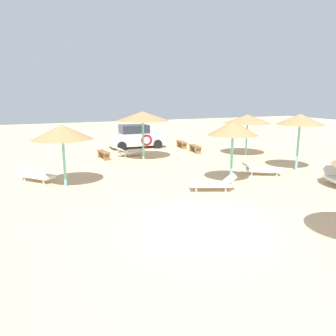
% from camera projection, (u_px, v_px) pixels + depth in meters
% --- Properties ---
extents(ground_plane, '(80.00, 80.00, 0.00)m').
position_uv_depth(ground_plane, '(207.00, 226.00, 10.11)').
color(ground_plane, '#DBBA8C').
extents(parasol_0, '(2.57, 2.57, 2.68)m').
position_uv_depth(parasol_0, '(62.00, 132.00, 13.96)').
color(parasol_0, '#6BC6BC').
rests_on(parasol_0, ground).
extents(parasol_1, '(2.20, 2.20, 2.81)m').
position_uv_depth(parasol_1, '(233.00, 128.00, 14.39)').
color(parasol_1, '#6BC6BC').
rests_on(parasol_1, ground).
extents(parasol_4, '(2.43, 2.43, 2.94)m').
position_uv_depth(parasol_4, '(300.00, 120.00, 17.03)').
color(parasol_4, '#6BC6BC').
rests_on(parasol_4, ground).
extents(parasol_6, '(3.19, 3.19, 2.92)m').
position_uv_depth(parasol_6, '(143.00, 116.00, 19.86)').
color(parasol_6, '#6BC6BC').
rests_on(parasol_6, ground).
extents(parasol_9, '(3.06, 3.06, 2.65)m').
position_uv_depth(parasol_9, '(248.00, 119.00, 21.36)').
color(parasol_9, '#6BC6BC').
rests_on(parasol_9, ground).
extents(lounger_0, '(1.70, 1.83, 0.77)m').
position_uv_depth(lounger_0, '(35.00, 174.00, 15.25)').
color(lounger_0, silver).
rests_on(lounger_0, ground).
extents(lounger_1, '(1.99, 1.31, 0.71)m').
position_uv_depth(lounger_1, '(214.00, 183.00, 13.74)').
color(lounger_1, silver).
rests_on(lounger_1, ground).
extents(lounger_4, '(1.97, 1.52, 0.63)m').
position_uv_depth(lounger_4, '(261.00, 169.00, 16.43)').
color(lounger_4, silver).
rests_on(lounger_4, ground).
extents(lounger_6, '(2.01, 1.08, 0.64)m').
position_uv_depth(lounger_6, '(130.00, 151.00, 21.49)').
color(lounger_6, silver).
rests_on(lounger_6, ground).
extents(bench_0, '(0.54, 1.53, 0.49)m').
position_uv_depth(bench_0, '(182.00, 143.00, 24.72)').
color(bench_0, brown).
rests_on(bench_0, ground).
extents(bench_1, '(0.55, 1.53, 0.49)m').
position_uv_depth(bench_1, '(104.00, 153.00, 20.53)').
color(bench_1, brown).
rests_on(bench_1, ground).
extents(bench_2, '(0.53, 1.53, 0.49)m').
position_uv_depth(bench_2, '(195.00, 148.00, 22.79)').
color(bench_2, brown).
rests_on(bench_2, ground).
extents(parked_car, '(4.05, 2.07, 1.72)m').
position_uv_depth(parked_car, '(136.00, 137.00, 24.72)').
color(parked_car, silver).
rests_on(parked_car, ground).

